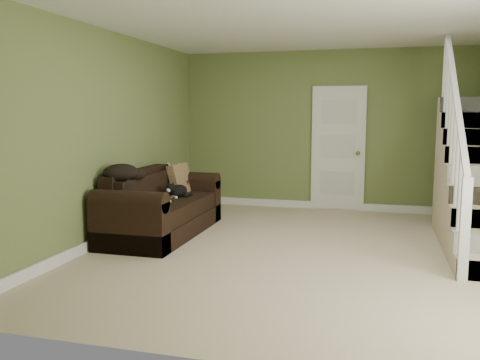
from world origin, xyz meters
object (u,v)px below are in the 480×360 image
Objects in this scene: sofa at (160,210)px; cat at (178,191)px; side_table at (176,198)px; banana at (168,201)px.

sofa is 4.33× the size of cat.
cat is at bearing 54.17° from sofa.
cat is at bearing -65.44° from side_table.
banana is (0.20, -0.17, 0.16)m from sofa.
cat is at bearing 50.86° from banana.
sofa is 0.31m from banana.
side_table reaches higher than cat.
sofa is 2.52× the size of side_table.
cat is (0.35, -0.76, 0.23)m from side_table.
side_table is at bearing 100.69° from sofa.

